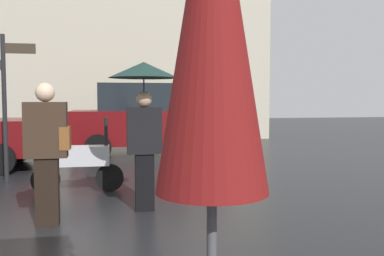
{
  "coord_description": "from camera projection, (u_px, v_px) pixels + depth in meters",
  "views": [
    {
      "loc": [
        1.08,
        -2.22,
        1.55
      ],
      "look_at": [
        2.64,
        5.97,
        0.98
      ],
      "focal_mm": 40.02,
      "sensor_mm": 36.0,
      "label": 1
    }
  ],
  "objects": [
    {
      "name": "folded_patio_umbrella_far",
      "position": [
        212.0,
        51.0,
        1.45
      ],
      "size": [
        0.5,
        0.5,
        2.44
      ],
      "color": "black",
      "rests_on": "ground"
    },
    {
      "name": "pedestrian_with_umbrella",
      "position": [
        144.0,
        96.0,
        5.83
      ],
      "size": [
        0.96,
        0.96,
        2.05
      ],
      "rotation": [
        0.0,
        0.0,
        2.96
      ],
      "color": "black",
      "rests_on": "ground"
    },
    {
      "name": "pedestrian_with_bag",
      "position": [
        47.0,
        145.0,
        5.18
      ],
      "size": [
        0.53,
        0.24,
        1.74
      ],
      "rotation": [
        0.0,
        0.0,
        1.46
      ],
      "color": "black",
      "rests_on": "ground"
    },
    {
      "name": "parked_scooter",
      "position": [
        75.0,
        159.0,
        7.02
      ],
      "size": [
        1.49,
        0.32,
        1.23
      ],
      "rotation": [
        0.0,
        0.0,
        -0.13
      ],
      "color": "black",
      "rests_on": "ground"
    },
    {
      "name": "parked_car_right",
      "position": [
        146.0,
        119.0,
        11.65
      ],
      "size": [
        4.05,
        1.93,
        1.95
      ],
      "rotation": [
        0.0,
        0.0,
        -0.25
      ],
      "color": "#590C0F",
      "rests_on": "ground"
    },
    {
      "name": "street_signpost",
      "position": [
        4.0,
        93.0,
        7.73
      ],
      "size": [
        1.08,
        0.08,
        2.71
      ],
      "color": "black",
      "rests_on": "ground"
    }
  ]
}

